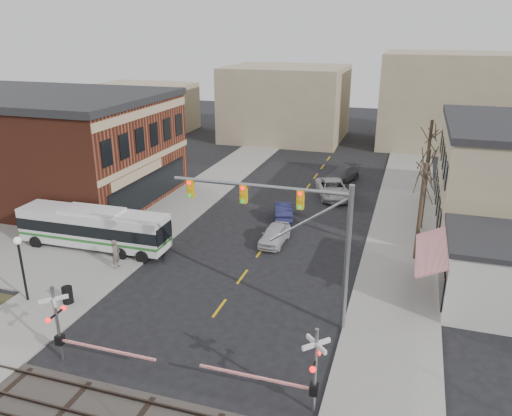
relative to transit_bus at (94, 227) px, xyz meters
The scene contains 19 objects.
ground 13.55m from the transit_bus, 30.91° to the right, with size 160.00×160.00×0.00m, color black.
sidewalk_west 13.34m from the transit_bus, 81.13° to the left, with size 5.00×60.00×0.12m, color gray.
sidewalk_east 24.83m from the transit_bus, 31.88° to the left, with size 5.00×60.00×0.12m, color gray.
brick_building 18.20m from the transit_bus, 149.52° to the left, with size 30.40×15.40×9.60m.
tree_east_a 22.70m from the transit_bus, 13.00° to the left, with size 0.28×0.28×6.75m.
tree_east_b 25.00m from the transit_bus, 26.40° to the left, with size 0.28×0.28×6.30m.
tree_east_c 29.61m from the transit_bus, 40.26° to the left, with size 0.28×0.28×7.20m.
transit_bus is the anchor object (origin of this frame).
traffic_signal_mast 17.07m from the transit_bus, 16.73° to the right, with size 9.52×0.30×8.00m.
rr_crossing_west 13.19m from the transit_bus, 60.68° to the right, with size 5.60×1.36×4.00m.
rr_crossing_east 21.08m from the transit_bus, 32.20° to the right, with size 5.60×1.36×4.00m.
street_lamp 7.74m from the transit_bus, 85.47° to the right, with size 0.44×0.44×3.98m.
trash_bin 7.84m from the transit_bus, 66.73° to the right, with size 0.60×0.60×1.00m, color black.
car_a 13.04m from the transit_bus, 21.83° to the left, with size 1.63×4.04×1.38m, color #B8B7BC.
car_b 15.20m from the transit_bus, 41.42° to the left, with size 1.43×4.09×1.35m, color #1A1C42.
car_c 22.13m from the transit_bus, 49.42° to the left, with size 2.63×5.70×1.58m, color #B5B5B5.
car_d 26.34m from the transit_bus, 56.67° to the left, with size 2.08×5.10×1.48m, color #48474D.
pedestrian_near 4.10m from the transit_bus, 36.01° to the right, with size 0.72×0.47×1.97m, color #655551.
pedestrian_far 1.75m from the transit_bus, 28.78° to the left, with size 0.75×0.59×1.55m, color #2E3751.
Camera 1 is at (9.51, -20.94, 15.13)m, focal length 35.00 mm.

